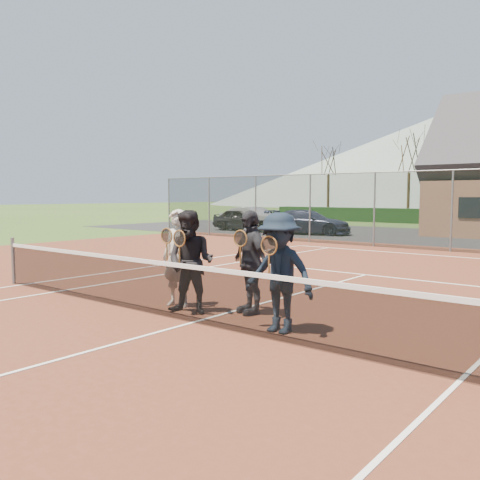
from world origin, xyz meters
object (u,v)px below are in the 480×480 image
at_px(player_a, 178,258).
at_px(player_b, 191,262).
at_px(tennis_net, 192,291).
at_px(player_d, 279,273).
at_px(car_b, 254,219).
at_px(car_c, 308,222).
at_px(player_c, 250,262).
at_px(car_a, 243,220).

distance_m(player_a, player_b, 0.63).
relative_size(tennis_net, player_d, 6.49).
relative_size(car_b, player_d, 2.37).
relative_size(car_b, car_c, 0.94).
xyz_separation_m(car_b, player_c, (12.68, -16.70, 0.22)).
relative_size(player_c, player_d, 1.00).
relative_size(car_a, car_b, 0.92).
relative_size(player_a, player_c, 1.00).
relative_size(car_c, player_b, 2.51).
xyz_separation_m(car_a, car_c, (4.42, 0.06, -0.01)).
relative_size(player_a, player_d, 1.00).
height_order(car_c, tennis_net, car_c).
bearing_deg(car_a, tennis_net, -140.49).
bearing_deg(car_c, player_c, -164.42).
bearing_deg(player_a, car_a, 125.33).
distance_m(car_a, player_c, 21.12).
height_order(tennis_net, player_b, player_b).
height_order(car_c, player_d, player_d).
height_order(car_b, player_a, player_a).
distance_m(player_a, player_d, 2.49).
bearing_deg(player_d, car_b, 128.38).
xyz_separation_m(car_a, car_b, (0.61, 0.29, 0.04)).
bearing_deg(player_d, player_a, 173.28).
distance_m(car_c, player_b, 18.94).
distance_m(player_c, player_d, 1.29).
bearing_deg(tennis_net, player_d, 17.11).
distance_m(car_a, car_b, 0.68).
relative_size(car_c, player_d, 2.51).
height_order(car_b, car_c, car_b).
height_order(player_c, player_d, same).
bearing_deg(tennis_net, car_c, 115.97).
height_order(car_b, player_c, player_c).
relative_size(car_a, player_d, 2.17).
relative_size(tennis_net, player_b, 6.49).
xyz_separation_m(tennis_net, player_a, (-1.07, 0.72, 0.38)).
height_order(player_a, player_c, same).
xyz_separation_m(car_b, player_b, (11.88, -17.35, 0.22)).
bearing_deg(tennis_net, player_a, 146.14).
relative_size(car_a, player_b, 2.17).
relative_size(car_c, player_c, 2.51).
relative_size(car_a, tennis_net, 0.33).
distance_m(player_b, player_d, 1.89).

